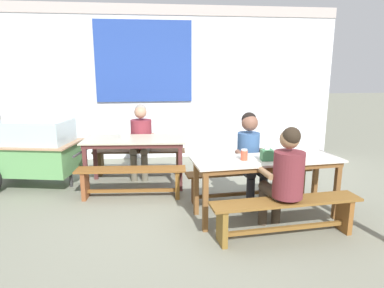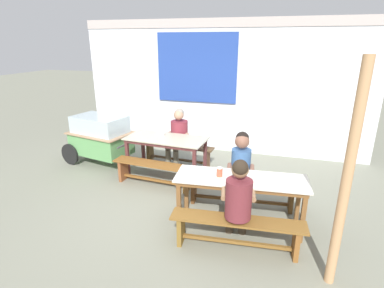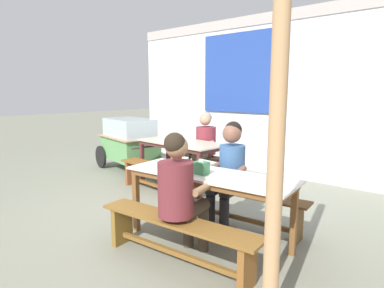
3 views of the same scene
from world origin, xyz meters
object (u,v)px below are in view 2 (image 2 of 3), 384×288
Objects in this scene: person_near_front at (238,198)px; bench_near_back at (241,190)px; person_center_facing at (178,134)px; soup_bowl at (161,135)px; bench_far_back at (178,151)px; condiment_jar at (220,172)px; wooden_support_post at (346,182)px; tissue_box at (238,175)px; food_cart at (100,136)px; dining_table_far at (166,142)px; dining_table_near at (241,183)px; bench_far_front at (154,171)px; person_right_near_table at (241,167)px; bench_near_front at (237,229)px.

bench_near_back is at bearing 94.77° from person_near_front.
person_center_facing is 7.73× the size of soup_bowl.
condiment_jar is at bearing -56.47° from bench_far_back.
wooden_support_post is (2.97, -2.33, 0.44)m from soup_bowl.
person_center_facing is at bearing 128.14° from tissue_box.
person_center_facing is 0.99× the size of person_near_front.
food_cart reaches higher than bench_far_back.
dining_table_near is (1.67, -1.42, -0.00)m from dining_table_far.
person_near_front is at bearing -85.23° from bench_near_back.
soup_bowl is (-0.11, 0.65, 0.50)m from bench_far_front.
dining_table_near reaches higher than bench_far_back.
dining_table_far is 0.50m from person_center_facing.
food_cart reaches higher than bench_far_front.
person_right_near_table is at bearing -12.68° from bench_far_front.
condiment_jar is at bearing -113.83° from person_right_near_table.
bench_near_back is at bearing -41.82° from bench_far_back.
soup_bowl reaches higher than dining_table_far.
person_near_front is (-0.01, 0.07, 0.41)m from bench_near_front.
dining_table_far is at bearing 133.42° from condiment_jar.
dining_table_far is at bearing 141.61° from wooden_support_post.
person_near_front is at bearing -55.87° from bench_far_back.
wooden_support_post reaches higher than tissue_box.
bench_far_front is 2.26m from bench_near_front.
dining_table_far is at bearing 85.79° from bench_far_front.
tissue_box is (1.60, -2.05, 0.53)m from bench_far_back.
food_cart is 1.37× the size of person_right_near_table.
person_near_front is (1.67, -2.46, 0.41)m from bench_far_back.
wooden_support_post is at bearing -44.84° from person_center_facing.
wooden_support_post is (1.15, -0.82, 0.55)m from dining_table_near.
person_right_near_table is 1.85m from wooden_support_post.
person_right_near_table is 0.58m from condiment_jar.
tissue_box is 1.17× the size of condiment_jar.
tissue_box reaches higher than dining_table_far.
dining_table_near is at bearing 144.50° from wooden_support_post.
bench_far_front is 1.27× the size of person_near_front.
person_right_near_table is 2.08m from person_center_facing.
condiment_jar reaches higher than dining_table_far.
dining_table_near reaches higher than bench_near_front.
bench_near_front is at bearing -47.80° from soup_bowl.
person_near_front is 0.43m from tissue_box.
person_right_near_table is at bearing -30.10° from dining_table_far.
dining_table_far is at bearing -5.09° from food_cart.
bench_far_back and bench_near_front have the same top height.
wooden_support_post is (1.22, -1.30, 0.51)m from person_right_near_table.
condiment_jar is (-0.30, -0.04, 0.15)m from dining_table_near.
bench_far_front is 11.83× the size of condiment_jar.
person_near_front is at bearing 98.60° from bench_near_front.
person_right_near_table reaches higher than tissue_box.
tissue_box is at bearing -29.11° from bench_far_front.
bench_far_front is at bearing 149.66° from wooden_support_post.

